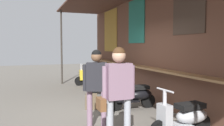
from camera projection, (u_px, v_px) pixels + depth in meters
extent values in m
plane|color=#605B54|center=(97.00, 112.00, 6.00)|extent=(33.56, 33.56, 0.00)
cube|color=brown|center=(163.00, 45.00, 6.60)|extent=(11.99, 0.25, 3.56)
cube|color=olive|center=(154.00, 69.00, 6.54)|extent=(10.79, 0.36, 0.05)
cube|color=olive|center=(110.00, 31.00, 10.19)|extent=(1.53, 0.02, 1.83)
cube|color=#236B5B|center=(136.00, 21.00, 7.85)|extent=(1.17, 0.02, 1.50)
cube|color=#423328|center=(188.00, 5.00, 5.36)|extent=(1.12, 0.02, 1.35)
cylinder|color=#332D28|center=(62.00, 47.00, 10.51)|extent=(0.08, 0.08, 3.43)
ellipsoid|color=gold|center=(96.00, 76.00, 10.32)|extent=(0.43, 0.73, 0.30)
cube|color=black|center=(95.00, 72.00, 10.29)|extent=(0.34, 0.57, 0.10)
cube|color=gold|center=(88.00, 80.00, 10.23)|extent=(0.42, 0.53, 0.04)
cube|color=gold|center=(81.00, 75.00, 10.12)|extent=(0.29, 0.18, 0.44)
cylinder|color=#B7B7BC|center=(81.00, 72.00, 10.11)|extent=(0.07, 0.07, 0.70)
cylinder|color=#B7B7BC|center=(81.00, 64.00, 10.09)|extent=(0.46, 0.07, 0.04)
cylinder|color=black|center=(79.00, 81.00, 10.11)|extent=(0.13, 0.41, 0.40)
cylinder|color=black|center=(101.00, 80.00, 10.40)|extent=(0.13, 0.41, 0.40)
ellipsoid|color=#233D9E|center=(112.00, 83.00, 8.41)|extent=(0.38, 0.70, 0.30)
cube|color=black|center=(111.00, 77.00, 8.37)|extent=(0.30, 0.55, 0.10)
cube|color=#233D9E|center=(103.00, 87.00, 8.29)|extent=(0.38, 0.50, 0.04)
cube|color=#233D9E|center=(95.00, 82.00, 8.17)|extent=(0.28, 0.16, 0.44)
cylinder|color=#B7B7BC|center=(95.00, 78.00, 8.16)|extent=(0.07, 0.07, 0.70)
cylinder|color=#B7B7BC|center=(95.00, 69.00, 8.13)|extent=(0.46, 0.04, 0.04)
cylinder|color=black|center=(93.00, 89.00, 8.15)|extent=(0.10, 0.40, 0.40)
cylinder|color=black|center=(118.00, 88.00, 8.51)|extent=(0.10, 0.40, 0.40)
ellipsoid|color=black|center=(140.00, 94.00, 6.37)|extent=(0.41, 0.71, 0.30)
cube|color=black|center=(139.00, 87.00, 6.34)|extent=(0.32, 0.56, 0.10)
cube|color=black|center=(129.00, 101.00, 6.27)|extent=(0.40, 0.51, 0.04)
cube|color=black|center=(118.00, 93.00, 6.16)|extent=(0.29, 0.17, 0.44)
cylinder|color=#B7B7BC|center=(118.00, 89.00, 6.15)|extent=(0.07, 0.07, 0.70)
cylinder|color=#B7B7BC|center=(119.00, 76.00, 6.12)|extent=(0.46, 0.05, 0.04)
cylinder|color=black|center=(115.00, 103.00, 6.14)|extent=(0.11, 0.40, 0.40)
cylinder|color=black|center=(148.00, 101.00, 6.47)|extent=(0.11, 0.40, 0.40)
ellipsoid|color=#B2B5BA|center=(192.00, 116.00, 4.42)|extent=(0.42, 0.72, 0.30)
cube|color=black|center=(190.00, 106.00, 4.38)|extent=(0.33, 0.57, 0.10)
cube|color=#B2B5BA|center=(177.00, 126.00, 4.28)|extent=(0.41, 0.52, 0.04)
cube|color=#B2B5BA|center=(164.00, 116.00, 4.15)|extent=(0.29, 0.17, 0.44)
cylinder|color=#B7B7BC|center=(165.00, 109.00, 4.14)|extent=(0.07, 0.07, 0.70)
cylinder|color=#B7B7BC|center=(165.00, 90.00, 4.11)|extent=(0.46, 0.06, 0.04)
cylinder|color=black|center=(201.00, 124.00, 4.53)|extent=(0.12, 0.40, 0.40)
cylinder|color=#999EA8|center=(127.00, 122.00, 3.93)|extent=(0.12, 0.12, 0.85)
cylinder|color=#999EA8|center=(110.00, 125.00, 3.83)|extent=(0.12, 0.12, 0.85)
cube|color=gray|center=(119.00, 81.00, 3.83)|extent=(0.20, 0.43, 0.60)
sphere|color=tan|center=(119.00, 56.00, 3.80)|extent=(0.23, 0.23, 0.23)
sphere|color=#472D19|center=(119.00, 53.00, 3.79)|extent=(0.21, 0.21, 0.21)
cylinder|color=gray|center=(132.00, 82.00, 3.92)|extent=(0.08, 0.08, 0.57)
cylinder|color=gray|center=(105.00, 83.00, 3.74)|extent=(0.08, 0.08, 0.57)
cube|color=brown|center=(101.00, 104.00, 3.72)|extent=(0.26, 0.10, 0.20)
cylinder|color=gray|center=(90.00, 109.00, 4.80)|extent=(0.12, 0.12, 0.82)
cylinder|color=gray|center=(104.00, 111.00, 4.67)|extent=(0.12, 0.12, 0.82)
cube|color=#232328|center=(97.00, 77.00, 4.68)|extent=(0.34, 0.46, 0.58)
sphere|color=brown|center=(96.00, 57.00, 4.65)|extent=(0.22, 0.22, 0.22)
sphere|color=black|center=(96.00, 55.00, 4.65)|extent=(0.21, 0.21, 0.21)
cylinder|color=#232328|center=(85.00, 78.00, 4.69)|extent=(0.08, 0.08, 0.55)
cylinder|color=#232328|center=(109.00, 78.00, 4.68)|extent=(0.08, 0.08, 0.55)
cube|color=brown|center=(91.00, 101.00, 6.45)|extent=(0.50, 0.44, 0.37)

